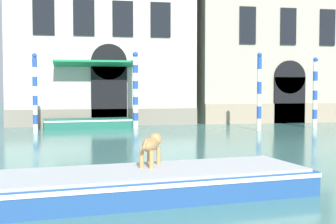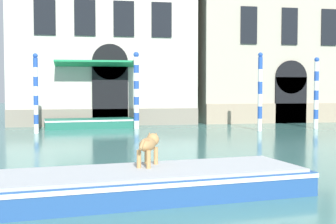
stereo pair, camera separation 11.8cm
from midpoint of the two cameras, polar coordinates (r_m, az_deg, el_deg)
palazzo_left at (r=29.24m, az=-7.97°, el=11.88°), size 10.52×7.40×13.31m
boat_foreground at (r=9.07m, az=-8.93°, el=-8.88°), size 8.84×3.17×0.53m
dog_on_deck at (r=9.65m, az=-2.03°, el=-4.01°), size 0.57×0.93×0.66m
boat_moored_near_palazzo at (r=24.82m, az=-9.22°, el=-1.34°), size 4.89×2.15×0.48m
mooring_pole_0 at (r=22.39m, az=-15.67°, el=2.24°), size 0.23×0.23×3.70m
mooring_pole_1 at (r=24.13m, az=-3.74°, el=2.71°), size 0.28×0.28×3.95m
mooring_pole_2 at (r=25.30m, az=17.75°, el=2.27°), size 0.25×0.25×3.67m
mooring_pole_3 at (r=23.19m, az=11.30°, el=2.47°), size 0.22×0.22×3.82m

